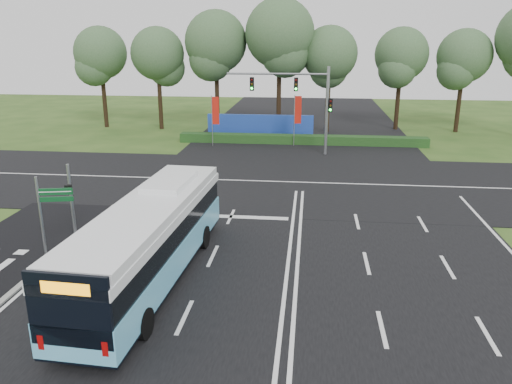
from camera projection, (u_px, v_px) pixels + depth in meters
The scene contains 13 objects.
ground at pixel (288, 260), 21.39m from camera, with size 120.00×120.00×0.00m, color #2B4B19.
road_main at pixel (288, 260), 21.38m from camera, with size 20.00×120.00×0.04m, color black.
road_cross at pixel (297, 182), 32.77m from camera, with size 120.00×14.00×0.05m, color black.
kerb_strip at pixel (28, 279), 19.59m from camera, with size 0.25×18.00×0.12m, color gray.
city_bus at pixel (150, 240), 19.11m from camera, with size 3.15×12.14×3.45m.
pedestrian_signal at pixel (71, 199), 23.12m from camera, with size 0.31×0.43×3.63m.
street_sign at pixel (48, 208), 20.71m from camera, with size 1.43×0.37×3.73m.
banner_flag_left at pixel (215, 114), 42.81m from camera, with size 0.65×0.08×4.40m.
banner_flag_mid at pixel (297, 113), 43.08m from camera, with size 0.62×0.26×4.43m.
traffic_light_gantry at pixel (305, 97), 39.44m from camera, with size 8.41×0.28×7.00m.
hedge at pixel (302, 140), 44.52m from camera, with size 22.00×1.20×0.80m, color #173C15.
blue_hoarding at pixel (260, 126), 47.11m from camera, with size 10.00×0.30×2.20m, color #1E40A3.
eucalyptus_row at pixel (315, 46), 48.25m from camera, with size 47.46×8.70×12.82m.
Camera 1 is at (0.77, -19.58, 9.16)m, focal length 35.00 mm.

